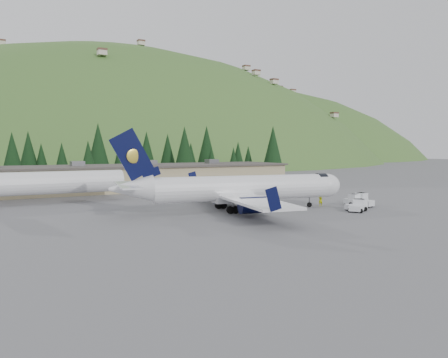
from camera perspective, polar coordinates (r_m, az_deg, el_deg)
ground at (r=60.88m, az=2.80°, el=-4.10°), size 600.00×600.00×0.00m
airliner at (r=60.17m, az=1.94°, el=-1.34°), size 33.61×31.72×11.18m
second_airliner at (r=73.40m, az=-23.76°, el=-0.44°), size 27.50×11.00×10.05m
baggage_tug_a at (r=63.36m, az=17.04°, el=-3.31°), size 2.98×1.82×1.58m
baggage_tug_b at (r=69.60m, az=17.05°, el=-2.58°), size 3.44×2.10×1.82m
baggage_tug_c at (r=67.53m, az=17.23°, el=-2.78°), size 2.71×3.73×1.82m
terminal_building at (r=93.14m, az=-12.53°, el=0.24°), size 71.00×17.00×6.10m
baggage_tug_d at (r=62.30m, az=17.07°, el=-3.41°), size 3.42×2.90×1.63m
ramp_worker at (r=66.77m, az=12.49°, el=-2.69°), size 0.69×0.48×1.82m
tree_line at (r=115.48m, az=-16.90°, el=3.28°), size 113.56×19.10×14.47m
hills at (r=287.00m, az=-11.09°, el=-14.64°), size 614.00×330.00×300.00m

